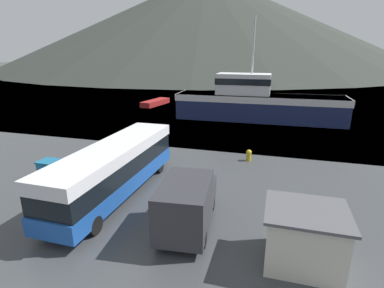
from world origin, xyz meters
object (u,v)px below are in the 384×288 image
Objects in this scene: tour_bus at (115,167)px; fishing_boat at (256,102)px; storage_bin at (49,168)px; small_boat at (155,103)px; delivery_van at (187,202)px; dock_kiosk at (304,237)px.

tour_bus is 0.55× the size of fishing_boat.
storage_bin is 28.56m from small_boat.
small_boat is (-16.08, 6.35, -1.80)m from fishing_boat.
small_boat is at bearing 109.47° from delivery_van.
small_boat is (-4.10, 28.27, -0.19)m from storage_bin.
tour_bus reaches higher than delivery_van.
storage_bin is at bearing -72.36° from small_boat.
small_boat is at bearing 98.25° from storage_bin.
small_boat is (-14.87, 31.53, -0.93)m from delivery_van.
delivery_van is at bearing -16.85° from storage_bin.
delivery_van is 5.29m from dock_kiosk.
dock_kiosk is at bearing -18.64° from delivery_van.
fishing_boat is 3.21× the size of small_boat.
delivery_van reaches higher than dock_kiosk.
dock_kiosk reaches higher than storage_bin.
delivery_van is 11.27m from storage_bin.
small_boat is at bearing 109.17° from tour_bus.
delivery_van is at bearing -22.71° from tour_bus.
fishing_boat is at bearing 81.46° from delivery_van.
delivery_van is 4.62× the size of storage_bin.
fishing_boat reaches higher than tour_bus.
dock_kiosk is (3.94, -26.36, -1.00)m from fishing_boat.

